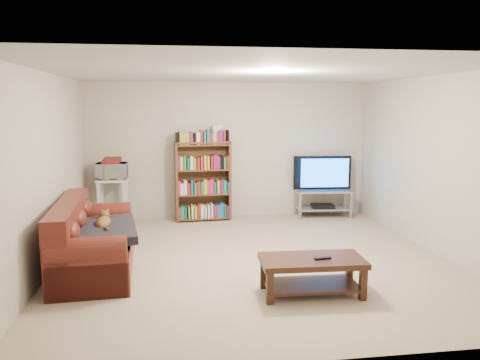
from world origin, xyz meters
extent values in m
plane|color=tan|center=(0.00, 0.00, 0.00)|extent=(5.00, 5.00, 0.00)
plane|color=white|center=(0.00, 0.00, 2.40)|extent=(5.00, 5.00, 0.00)
plane|color=beige|center=(0.00, 2.50, 1.20)|extent=(5.00, 0.00, 5.00)
plane|color=beige|center=(0.00, -2.50, 1.20)|extent=(5.00, 0.00, 5.00)
plane|color=beige|center=(-2.50, 0.00, 1.20)|extent=(0.00, 5.00, 5.00)
plane|color=beige|center=(2.50, 0.00, 1.20)|extent=(0.00, 5.00, 5.00)
cube|color=#581E16|center=(-1.96, -0.06, 0.19)|extent=(0.98, 2.04, 0.38)
cube|color=#581E16|center=(-2.26, -0.07, 0.44)|extent=(0.38, 2.01, 0.83)
cube|color=#581E16|center=(-1.90, -0.93, 0.25)|extent=(0.83, 0.29, 0.50)
cube|color=#581E16|center=(-2.01, 0.82, 0.25)|extent=(0.83, 0.29, 0.50)
cube|color=black|center=(-1.85, -0.18, 0.51)|extent=(0.91, 1.10, 0.18)
cube|color=#321C11|center=(0.45, -1.19, 0.37)|extent=(1.12, 0.59, 0.06)
cube|color=#321C11|center=(0.45, -1.19, 0.10)|extent=(1.00, 0.53, 0.03)
cube|color=#321C11|center=(-0.05, -1.39, 0.17)|extent=(0.07, 0.07, 0.34)
cube|color=#321C11|center=(0.93, -1.42, 0.17)|extent=(0.07, 0.07, 0.34)
cube|color=#321C11|center=(-0.03, -0.96, 0.17)|extent=(0.07, 0.07, 0.34)
cube|color=#321C11|center=(0.95, -0.99, 0.17)|extent=(0.07, 0.07, 0.34)
cube|color=black|center=(0.55, -1.24, 0.41)|extent=(0.18, 0.07, 0.02)
cube|color=#999EA3|center=(1.68, 2.23, 0.48)|extent=(1.01, 0.51, 0.03)
cube|color=#999EA3|center=(1.68, 2.23, 0.15)|extent=(0.96, 0.48, 0.02)
cube|color=gray|center=(1.21, 2.07, 0.25)|extent=(0.05, 0.05, 0.49)
cube|color=gray|center=(2.13, 2.01, 0.25)|extent=(0.05, 0.05, 0.49)
cube|color=gray|center=(1.23, 2.45, 0.25)|extent=(0.05, 0.05, 0.49)
cube|color=gray|center=(2.15, 2.39, 0.25)|extent=(0.05, 0.05, 0.49)
imported|color=black|center=(1.68, 2.23, 0.79)|extent=(1.06, 0.21, 0.61)
cube|color=black|center=(1.68, 2.23, 0.19)|extent=(0.41, 0.30, 0.06)
cube|color=#56351E|center=(-0.95, 2.23, 0.69)|extent=(0.06, 0.30, 1.39)
cube|color=#56351E|center=(-0.03, 2.29, 0.69)|extent=(0.06, 0.30, 1.39)
cube|color=#56351E|center=(-0.49, 2.26, 1.37)|extent=(0.98, 0.35, 0.03)
cube|color=maroon|center=(-0.70, 2.25, 1.42)|extent=(0.29, 0.23, 0.07)
cube|color=silver|center=(-2.01, 2.11, 0.77)|extent=(0.50, 0.37, 0.04)
cube|color=silver|center=(-2.01, 2.11, 0.30)|extent=(0.45, 0.33, 0.03)
cube|color=silver|center=(-2.22, 1.97, 0.38)|extent=(0.05, 0.05, 0.75)
cube|color=silver|center=(-1.80, 1.96, 0.38)|extent=(0.05, 0.05, 0.75)
cube|color=silver|center=(-2.21, 2.25, 0.38)|extent=(0.05, 0.05, 0.75)
cube|color=silver|center=(-1.80, 2.24, 0.38)|extent=(0.05, 0.05, 0.75)
imported|color=silver|center=(-2.01, 2.11, 0.93)|extent=(0.49, 0.34, 0.27)
cube|color=maroon|center=(-2.01, 2.11, 1.09)|extent=(0.29, 0.26, 0.05)
camera|label=1|loc=(-0.98, -5.80, 2.00)|focal=35.00mm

